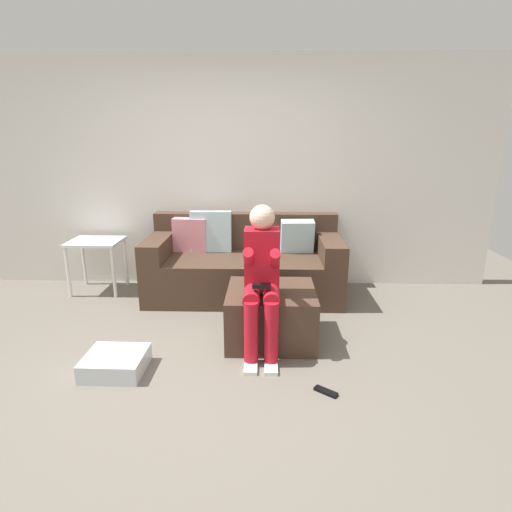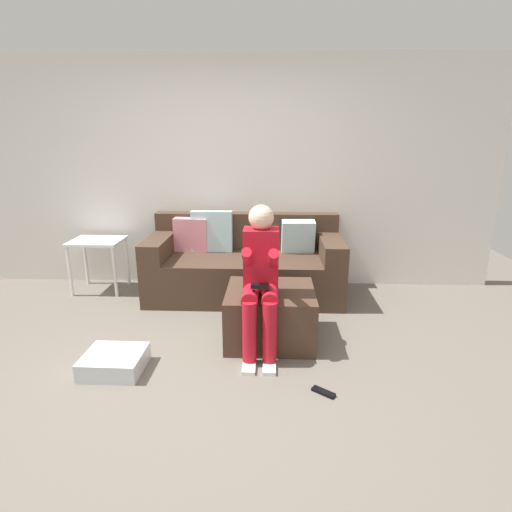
# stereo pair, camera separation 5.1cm
# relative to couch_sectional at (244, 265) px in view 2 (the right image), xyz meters

# --- Properties ---
(ground_plane) EXTENTS (8.01, 8.01, 0.00)m
(ground_plane) POSITION_rel_couch_sectional_xyz_m (-0.22, -1.67, -0.34)
(ground_plane) COLOR #6B6359
(wall_back) EXTENTS (6.16, 0.10, 2.57)m
(wall_back) POSITION_rel_couch_sectional_xyz_m (-0.22, 0.44, 0.95)
(wall_back) COLOR silver
(wall_back) RESTS_ON ground_plane
(couch_sectional) EXTENTS (2.09, 0.90, 0.92)m
(couch_sectional) POSITION_rel_couch_sectional_xyz_m (0.00, 0.00, 0.00)
(couch_sectional) COLOR #473326
(couch_sectional) RESTS_ON ground_plane
(ottoman) EXTENTS (0.75, 0.70, 0.45)m
(ottoman) POSITION_rel_couch_sectional_xyz_m (0.30, -1.06, -0.11)
(ottoman) COLOR #473326
(ottoman) RESTS_ON ground_plane
(person_seated) EXTENTS (0.28, 0.62, 1.20)m
(person_seated) POSITION_rel_couch_sectional_xyz_m (0.22, -1.25, 0.33)
(person_seated) COLOR red
(person_seated) RESTS_ON ground_plane
(storage_bin) EXTENTS (0.45, 0.40, 0.14)m
(storage_bin) POSITION_rel_couch_sectional_xyz_m (-0.88, -1.62, -0.27)
(storage_bin) COLOR silver
(storage_bin) RESTS_ON ground_plane
(side_table) EXTENTS (0.56, 0.46, 0.60)m
(side_table) POSITION_rel_couch_sectional_xyz_m (-1.67, 0.07, 0.16)
(side_table) COLOR white
(side_table) RESTS_ON ground_plane
(remote_near_ottoman) EXTENTS (0.17, 0.14, 0.02)m
(remote_near_ottoman) POSITION_rel_couch_sectional_xyz_m (0.67, -1.85, -0.33)
(remote_near_ottoman) COLOR black
(remote_near_ottoman) RESTS_ON ground_plane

